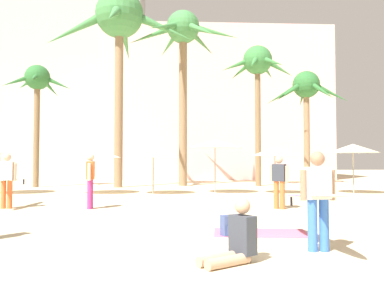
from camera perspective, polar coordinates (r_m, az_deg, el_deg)
ground at (r=5.66m, az=5.41°, el=-17.79°), size 120.00×120.00×0.00m
hotel_pink at (r=36.67m, az=2.86°, el=4.95°), size 18.51×9.71×12.31m
hotel_tower_gray at (r=49.69m, az=-16.45°, el=16.59°), size 15.87×9.23×35.08m
palm_tree_far_left at (r=24.80m, az=-10.07°, el=16.20°), size 8.61×8.61×11.31m
palm_tree_left at (r=25.35m, az=-20.77°, el=7.46°), size 3.70×3.83×7.02m
palm_tree_center at (r=27.81m, az=15.61°, el=6.97°), size 5.17×5.31×7.35m
palm_tree_right at (r=25.71m, az=-1.23°, el=14.03°), size 6.74×6.05×10.69m
palm_tree_far_right at (r=25.33m, az=9.14°, el=10.40°), size 4.56×4.20×8.45m
cafe_umbrella_0 at (r=18.71m, az=-5.43°, el=-1.11°), size 2.37×2.37×2.16m
cafe_umbrella_2 at (r=19.07m, az=3.23°, el=0.04°), size 2.48×2.48×2.49m
cafe_umbrella_3 at (r=20.71m, az=-25.20°, el=-0.41°), size 2.61×2.61×2.38m
cafe_umbrella_4 at (r=20.30m, az=21.53°, el=-0.57°), size 2.31×2.31×2.28m
cafe_umbrella_5 at (r=19.27m, az=11.49°, el=-1.00°), size 2.16×2.16×2.15m
cafe_umbrella_6 at (r=19.34m, az=-13.75°, el=-1.15°), size 2.62×2.62×2.12m
beach_towel at (r=8.81m, az=9.52°, el=-12.13°), size 2.04×1.30×0.01m
backpack at (r=8.36m, az=5.17°, el=-11.33°), size 0.35×0.32×0.42m
person_far_right at (r=7.32m, az=16.78°, el=-6.97°), size 0.60×2.98×1.66m
person_mid_center at (r=14.31m, az=-24.25°, el=-4.43°), size 0.60×2.67×1.74m
person_mid_left at (r=13.15m, az=12.06°, el=-4.89°), size 0.54×0.44×1.66m
person_near_right at (r=6.23m, az=6.10°, el=-13.15°), size 0.93×0.79×0.95m
person_far_left at (r=13.27m, az=-13.99°, el=-4.64°), size 0.25×0.60×1.75m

